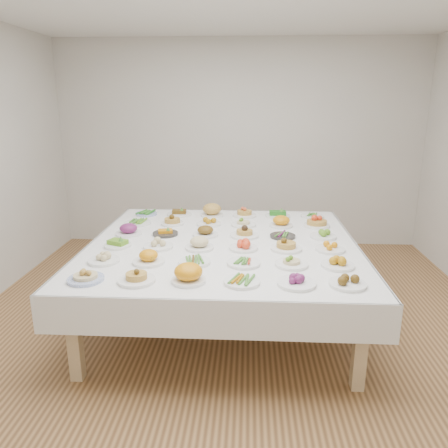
# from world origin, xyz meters

# --- Properties ---
(room_envelope) EXTENTS (5.02, 5.02, 2.81)m
(room_envelope) POSITION_xyz_m (0.00, 0.00, 1.83)
(room_envelope) COLOR #A57644
(room_envelope) RESTS_ON ground
(display_table) EXTENTS (2.42, 2.42, 0.75)m
(display_table) POSITION_xyz_m (-0.09, 0.18, 0.69)
(display_table) COLOR white
(display_table) RESTS_ON ground
(dish_0) EXTENTS (0.26, 0.26, 0.14)m
(dish_0) POSITION_xyz_m (-1.02, -0.75, 0.82)
(dish_0) COLOR #4C66B2
(dish_0) RESTS_ON display_table
(dish_1) EXTENTS (0.26, 0.26, 0.13)m
(dish_1) POSITION_xyz_m (-0.65, -0.75, 0.81)
(dish_1) COLOR white
(dish_1) RESTS_ON display_table
(dish_2) EXTENTS (0.24, 0.24, 0.15)m
(dish_2) POSITION_xyz_m (-0.28, -0.74, 0.83)
(dish_2) COLOR white
(dish_2) RESTS_ON display_table
(dish_3) EXTENTS (0.26, 0.25, 0.06)m
(dish_3) POSITION_xyz_m (0.10, -0.74, 0.78)
(dish_3) COLOR white
(dish_3) RESTS_ON display_table
(dish_4) EXTENTS (0.27, 0.27, 0.11)m
(dish_4) POSITION_xyz_m (0.48, -0.74, 0.80)
(dish_4) COLOR white
(dish_4) RESTS_ON display_table
(dish_5) EXTENTS (0.26, 0.26, 0.12)m
(dish_5) POSITION_xyz_m (0.83, -0.74, 0.81)
(dish_5) COLOR white
(dish_5) RESTS_ON display_table
(dish_6) EXTENTS (0.25, 0.25, 0.11)m
(dish_6) POSITION_xyz_m (-1.01, -0.38, 0.80)
(dish_6) COLOR white
(dish_6) RESTS_ON display_table
(dish_7) EXTENTS (0.25, 0.25, 0.14)m
(dish_7) POSITION_xyz_m (-0.65, -0.38, 0.81)
(dish_7) COLOR white
(dish_7) RESTS_ON display_table
(dish_8) EXTENTS (0.25, 0.25, 0.06)m
(dish_8) POSITION_xyz_m (-0.28, -0.37, 0.77)
(dish_8) COLOR white
(dish_8) RESTS_ON display_table
(dish_9) EXTENTS (0.26, 0.26, 0.06)m
(dish_9) POSITION_xyz_m (0.11, -0.37, 0.78)
(dish_9) COLOR white
(dish_9) RESTS_ON display_table
(dish_10) EXTENTS (0.25, 0.25, 0.13)m
(dish_10) POSITION_xyz_m (0.48, -0.38, 0.81)
(dish_10) COLOR white
(dish_10) RESTS_ON display_table
(dish_11) EXTENTS (0.25, 0.25, 0.10)m
(dish_11) POSITION_xyz_m (0.83, -0.38, 0.79)
(dish_11) COLOR white
(dish_11) RESTS_ON display_table
(dish_12) EXTENTS (0.24, 0.24, 0.11)m
(dish_12) POSITION_xyz_m (-1.01, 0.01, 0.80)
(dish_12) COLOR white
(dish_12) RESTS_ON display_table
(dish_13) EXTENTS (0.26, 0.26, 0.10)m
(dish_13) POSITION_xyz_m (-0.65, -0.00, 0.79)
(dish_13) COLOR white
(dish_13) RESTS_ON display_table
(dish_14) EXTENTS (0.25, 0.25, 0.14)m
(dish_14) POSITION_xyz_m (-0.28, -0.01, 0.82)
(dish_14) COLOR white
(dish_14) RESTS_ON display_table
(dish_15) EXTENTS (0.24, 0.24, 0.11)m
(dish_15) POSITION_xyz_m (0.10, -0.00, 0.80)
(dish_15) COLOR white
(dish_15) RESTS_ON display_table
(dish_16) EXTENTS (0.27, 0.27, 0.15)m
(dish_16) POSITION_xyz_m (0.47, 0.00, 0.82)
(dish_16) COLOR white
(dish_16) RESTS_ON display_table
(dish_17) EXTENTS (0.25, 0.25, 0.11)m
(dish_17) POSITION_xyz_m (0.84, 0.00, 0.80)
(dish_17) COLOR white
(dish_17) RESTS_ON display_table
(dish_18) EXTENTS (0.25, 0.25, 0.13)m
(dish_18) POSITION_xyz_m (-1.01, 0.37, 0.81)
(dish_18) COLOR white
(dish_18) RESTS_ON display_table
(dish_19) EXTENTS (0.24, 0.24, 0.09)m
(dish_19) POSITION_xyz_m (-0.65, 0.38, 0.79)
(dish_19) COLOR #2B2926
(dish_19) RESTS_ON display_table
(dish_20) EXTENTS (0.24, 0.24, 0.14)m
(dish_20) POSITION_xyz_m (-0.27, 0.37, 0.81)
(dish_20) COLOR white
(dish_20) RESTS_ON display_table
(dish_21) EXTENTS (0.27, 0.27, 0.15)m
(dish_21) POSITION_xyz_m (0.11, 0.36, 0.82)
(dish_21) COLOR white
(dish_21) RESTS_ON display_table
(dish_22) EXTENTS (0.24, 0.24, 0.06)m
(dish_22) POSITION_xyz_m (0.46, 0.36, 0.77)
(dish_22) COLOR #2B2926
(dish_22) RESTS_ON display_table
(dish_23) EXTENTS (0.24, 0.24, 0.09)m
(dish_23) POSITION_xyz_m (0.84, 0.37, 0.79)
(dish_23) COLOR white
(dish_23) RESTS_ON display_table
(dish_24) EXTENTS (0.27, 0.27, 0.06)m
(dish_24) POSITION_xyz_m (-1.01, 0.74, 0.78)
(dish_24) COLOR white
(dish_24) RESTS_ON display_table
(dish_25) EXTENTS (0.23, 0.23, 0.13)m
(dish_25) POSITION_xyz_m (-0.65, 0.74, 0.81)
(dish_25) COLOR white
(dish_25) RESTS_ON display_table
(dish_26) EXTENTS (0.25, 0.25, 0.12)m
(dish_26) POSITION_xyz_m (-0.27, 0.74, 0.80)
(dish_26) COLOR white
(dish_26) RESTS_ON display_table
(dish_27) EXTENTS (0.25, 0.25, 0.12)m
(dish_27) POSITION_xyz_m (0.09, 0.73, 0.80)
(dish_27) COLOR white
(dish_27) RESTS_ON display_table
(dish_28) EXTENTS (0.23, 0.23, 0.13)m
(dish_28) POSITION_xyz_m (0.48, 0.73, 0.81)
(dish_28) COLOR white
(dish_28) RESTS_ON display_table
(dish_29) EXTENTS (0.26, 0.26, 0.17)m
(dish_29) POSITION_xyz_m (0.84, 0.75, 0.83)
(dish_29) COLOR white
(dish_29) RESTS_ON display_table
(dish_30) EXTENTS (0.25, 0.23, 0.06)m
(dish_30) POSITION_xyz_m (-1.01, 1.12, 0.78)
(dish_30) COLOR #4C66B2
(dish_30) RESTS_ON display_table
(dish_31) EXTENTS (0.27, 0.27, 0.11)m
(dish_31) POSITION_xyz_m (-0.63, 1.12, 0.79)
(dish_31) COLOR white
(dish_31) RESTS_ON display_table
(dish_32) EXTENTS (0.25, 0.25, 0.16)m
(dish_32) POSITION_xyz_m (-0.27, 1.11, 0.83)
(dish_32) COLOR white
(dish_32) RESTS_ON display_table
(dish_33) EXTENTS (0.26, 0.26, 0.14)m
(dish_33) POSITION_xyz_m (0.10, 1.11, 0.81)
(dish_33) COLOR white
(dish_33) RESTS_ON display_table
(dish_34) EXTENTS (0.27, 0.27, 0.12)m
(dish_34) POSITION_xyz_m (0.46, 1.11, 0.80)
(dish_34) COLOR white
(dish_34) RESTS_ON display_table
(dish_35) EXTENTS (0.25, 0.25, 0.05)m
(dish_35) POSITION_xyz_m (0.84, 1.12, 0.77)
(dish_35) COLOR white
(dish_35) RESTS_ON display_table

